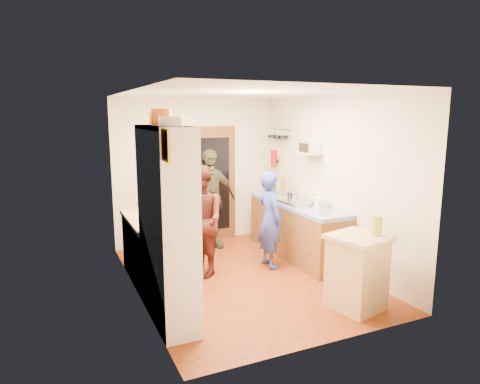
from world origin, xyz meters
TOP-DOWN VIEW (x-y plane):
  - floor at (0.00, 0.00)m, footprint 3.00×4.00m
  - ceiling at (0.00, 0.00)m, footprint 3.00×4.00m
  - wall_back at (0.00, 2.01)m, footprint 3.00×0.02m
  - wall_front at (0.00, -2.01)m, footprint 3.00×0.02m
  - wall_left at (-1.51, 0.00)m, footprint 0.02×4.00m
  - wall_right at (1.51, 0.00)m, footprint 0.02×4.00m
  - door_frame at (0.25, 1.97)m, footprint 0.95×0.06m
  - door_glass at (0.25, 1.94)m, footprint 0.70×0.02m
  - hutch_body at (-1.30, -0.80)m, footprint 0.40×1.20m
  - hutch_top_shelf at (-1.30, -0.80)m, footprint 0.40×1.14m
  - plate_stack at (-1.30, -1.09)m, footprint 0.24×0.24m
  - orange_pot_a at (-1.30, -0.69)m, footprint 0.22×0.22m
  - orange_pot_b at (-1.30, -0.47)m, footprint 0.16×0.16m
  - left_counter_base at (-1.20, 0.45)m, footprint 0.60×1.40m
  - left_counter_top at (-1.20, 0.45)m, footprint 0.64×1.44m
  - toaster at (-1.15, -0.05)m, footprint 0.25×0.19m
  - kettle at (-1.25, 0.36)m, footprint 0.19×0.19m
  - orange_bowl at (-1.12, 0.57)m, footprint 0.21×0.21m
  - chopping_board at (-1.18, 1.02)m, footprint 0.33×0.27m
  - right_counter_base at (1.20, 0.50)m, footprint 0.60×2.20m
  - right_counter_top at (1.20, 0.50)m, footprint 0.62×2.22m
  - hob at (1.20, 0.41)m, footprint 0.55×0.58m
  - pot_on_hob at (1.15, 0.53)m, footprint 0.22×0.22m
  - bottle_a at (1.05, 1.07)m, footprint 0.07×0.07m
  - bottle_b at (1.18, 1.27)m, footprint 0.07×0.07m
  - bottle_c at (1.31, 1.15)m, footprint 0.08×0.08m
  - paper_towel at (1.05, -0.30)m, footprint 0.13×0.13m
  - mixing_bowl at (1.30, 0.02)m, footprint 0.33×0.33m
  - island_base at (0.83, -1.46)m, footprint 0.66×0.66m
  - island_top at (0.83, -1.46)m, footprint 0.75×0.75m
  - cutting_board at (0.77, -1.42)m, footprint 0.41×0.35m
  - oil_jar at (1.03, -1.53)m, footprint 0.14×0.14m
  - pan_rail at (1.46, 1.52)m, footprint 0.02×0.65m
  - pan_hang_a at (1.40, 1.35)m, footprint 0.18×0.18m
  - pan_hang_b at (1.40, 1.55)m, footprint 0.16×0.16m
  - pan_hang_c at (1.40, 1.75)m, footprint 0.17×0.17m
  - wall_shelf at (1.37, 0.45)m, footprint 0.26×0.42m
  - radio at (1.37, 0.45)m, footprint 0.23×0.31m
  - ext_bracket at (1.47, 1.70)m, footprint 0.06×0.10m
  - fire_extinguisher at (1.41, 1.70)m, footprint 0.11×0.11m
  - picture_frame at (-1.48, -1.55)m, footprint 0.03×0.25m
  - person_hob at (0.59, 0.22)m, footprint 0.36×0.55m
  - person_left at (-0.50, 0.41)m, footprint 0.74×0.88m
  - person_back at (0.05, 1.52)m, footprint 1.05×0.51m

SIDE VIEW (x-z plane):
  - floor at x=0.00m, z-range -0.02..0.00m
  - right_counter_base at x=1.20m, z-range 0.00..0.84m
  - left_counter_base at x=-1.20m, z-range 0.00..0.85m
  - island_base at x=0.83m, z-range 0.00..0.86m
  - person_hob at x=0.59m, z-range 0.00..1.49m
  - person_left at x=-0.50m, z-range 0.00..1.61m
  - person_back at x=0.05m, z-range 0.00..1.74m
  - right_counter_top at x=1.20m, z-range 0.84..0.90m
  - left_counter_top at x=-1.20m, z-range 0.85..0.90m
  - island_top at x=0.83m, z-range 0.86..0.91m
  - cutting_board at x=0.77m, z-range 0.89..0.91m
  - chopping_board at x=-1.18m, z-range 0.90..0.92m
  - hob at x=1.20m, z-range 0.90..0.94m
  - orange_bowl at x=-1.12m, z-range 0.90..0.98m
  - mixing_bowl at x=1.30m, z-range 0.90..1.00m
  - toaster at x=-1.15m, z-range 0.90..1.06m
  - kettle at x=-1.25m, z-range 0.90..1.08m
  - pot_on_hob at x=1.15m, z-range 0.94..1.08m
  - paper_towel at x=1.05m, z-range 0.90..1.14m
  - oil_jar at x=1.03m, z-range 0.91..1.14m
  - bottle_b at x=1.18m, z-range 0.90..1.16m
  - bottle_a at x=1.05m, z-range 0.90..1.19m
  - door_frame at x=0.25m, z-range 0.00..2.10m
  - door_glass at x=0.25m, z-range 0.20..1.90m
  - bottle_c at x=1.31m, z-range 0.90..1.21m
  - hutch_body at x=-1.30m, z-range 0.00..2.20m
  - wall_back at x=0.00m, z-range 0.00..2.60m
  - wall_front at x=0.00m, z-range 0.00..2.60m
  - wall_left at x=-1.51m, z-range 0.00..2.60m
  - wall_right at x=1.51m, z-range 0.00..2.60m
  - ext_bracket at x=1.47m, z-range 1.43..1.47m
  - fire_extinguisher at x=1.41m, z-range 1.34..1.66m
  - wall_shelf at x=1.37m, z-range 1.69..1.71m
  - radio at x=1.37m, z-range 1.72..1.86m
  - pan_hang_b at x=1.40m, z-range 1.88..1.92m
  - pan_hang_c at x=1.40m, z-range 1.89..1.93m
  - pan_hang_a at x=1.40m, z-range 1.90..1.94m
  - pan_rail at x=1.46m, z-range 2.04..2.06m
  - picture_frame at x=-1.48m, z-range 1.90..2.20m
  - hutch_top_shelf at x=-1.30m, z-range 2.16..2.20m
  - plate_stack at x=-1.30m, z-range 2.20..2.30m
  - orange_pot_b at x=-1.30m, z-range 2.20..2.34m
  - orange_pot_a at x=-1.30m, z-range 2.20..2.38m
  - ceiling at x=0.00m, z-range 2.60..2.62m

